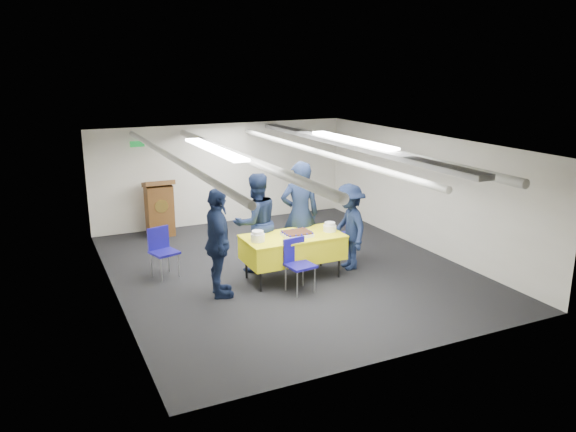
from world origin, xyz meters
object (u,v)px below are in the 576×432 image
object	(u,v)px
chair_right	(348,231)
sailor_c	(218,243)
chair_left	(162,247)
sailor_a	(300,214)
sailor_b	(256,223)
sheet_cake	(297,234)
chair_near	(297,259)
sailor_d	(349,227)
serving_table	(293,247)
podium	(159,208)

from	to	relation	value
chair_right	sailor_c	distance (m)	2.91
chair_left	sailor_a	world-z (taller)	sailor_a
chair_right	sailor_c	world-z (taller)	sailor_c
sailor_a	sailor_b	bearing A→B (deg)	5.83
sheet_cake	chair_near	bearing A→B (deg)	-115.37
sheet_cake	sailor_b	bearing A→B (deg)	123.82
sheet_cake	sailor_a	bearing A→B (deg)	59.61
sailor_c	chair_left	bearing A→B (deg)	37.74
sheet_cake	sailor_a	xyz separation A→B (m)	(0.35, 0.59, 0.16)
chair_left	chair_near	bearing A→B (deg)	-40.40
sailor_c	sailor_d	size ratio (longest dim) A/B	1.13
sheet_cake	sailor_d	distance (m)	1.08
sailor_b	sailor_c	distance (m)	1.29
sailor_a	sailor_b	size ratio (longest dim) A/B	1.10
serving_table	sailor_d	bearing A→B (deg)	0.56
sheet_cake	sailor_b	distance (m)	0.85
sheet_cake	podium	size ratio (longest dim) A/B	0.39
chair_left	sailor_b	distance (m)	1.69
serving_table	chair_near	world-z (taller)	chair_near
chair_near	sailor_d	xyz separation A→B (m)	(1.29, 0.53, 0.25)
sheet_cake	sailor_d	size ratio (longest dim) A/B	0.31
sheet_cake	chair_right	world-z (taller)	chair_right
chair_right	sailor_d	bearing A→B (deg)	-119.01
sheet_cake	sailor_d	world-z (taller)	sailor_d
sailor_b	sheet_cake	bearing A→B (deg)	117.49
sheet_cake	sailor_a	distance (m)	0.70
serving_table	podium	distance (m)	3.81
sheet_cake	chair_right	size ratio (longest dim) A/B	0.56
sailor_c	chair_right	bearing A→B (deg)	-64.19
podium	sailor_d	size ratio (longest dim) A/B	0.80
chair_near	sailor_b	distance (m)	1.23
serving_table	podium	xyz separation A→B (m)	(-1.51, 3.49, 0.05)
sailor_c	sailor_d	world-z (taller)	sailor_c
serving_table	chair_left	world-z (taller)	chair_left
chair_left	podium	bearing A→B (deg)	78.11
chair_right	sailor_b	world-z (taller)	sailor_b
sailor_c	serving_table	bearing A→B (deg)	-70.01
sheet_cake	sailor_d	bearing A→B (deg)	4.12
chair_near	sailor_a	size ratio (longest dim) A/B	0.45
sheet_cake	chair_right	distance (m)	1.49
podium	chair_near	distance (m)	4.23
chair_right	sailor_b	distance (m)	1.86
serving_table	podium	size ratio (longest dim) A/B	1.36
chair_right	sailor_d	world-z (taller)	sailor_d
chair_right	podium	bearing A→B (deg)	134.16
sailor_b	chair_near	bearing A→B (deg)	96.05
podium	sailor_d	world-z (taller)	sailor_d
chair_left	sailor_d	bearing A→B (deg)	-18.38
podium	chair_left	distance (m)	2.49
sheet_cake	chair_left	size ratio (longest dim) A/B	0.56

